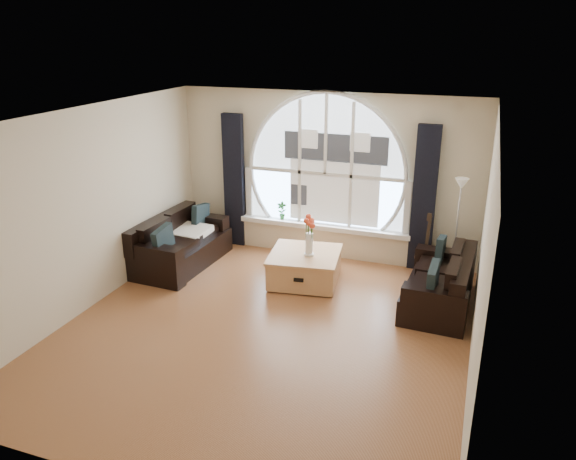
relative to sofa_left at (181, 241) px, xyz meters
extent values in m
cube|color=brown|center=(2.03, -1.49, -0.40)|extent=(5.00, 5.50, 0.01)
cube|color=silver|center=(2.03, -1.49, 2.30)|extent=(5.00, 5.50, 0.01)
cube|color=beige|center=(2.03, 1.26, 0.95)|extent=(5.00, 0.01, 2.70)
cube|color=beige|center=(2.03, -4.24, 0.95)|extent=(5.00, 0.01, 2.70)
cube|color=beige|center=(-0.47, -1.49, 0.95)|extent=(0.01, 5.50, 2.70)
cube|color=beige|center=(4.53, -1.49, 0.95)|extent=(0.01, 5.50, 2.70)
cube|color=silver|center=(4.23, -1.49, 1.95)|extent=(0.92, 5.50, 0.72)
cube|color=silver|center=(2.03, 1.23, 1.23)|extent=(2.60, 0.06, 2.15)
cube|color=white|center=(2.03, 1.16, 0.11)|extent=(2.90, 0.22, 0.08)
cube|color=white|center=(2.03, 1.20, 1.23)|extent=(2.76, 0.08, 2.15)
cube|color=silver|center=(2.18, 1.21, 1.10)|extent=(1.70, 0.02, 1.50)
cube|color=black|center=(0.43, 1.14, 0.75)|extent=(0.35, 0.12, 2.30)
cube|color=black|center=(3.63, 1.14, 0.75)|extent=(0.35, 0.12, 2.30)
cube|color=black|center=(0.00, 0.00, 0.00)|extent=(0.98, 1.82, 0.79)
cube|color=black|center=(4.04, -0.05, 0.00)|extent=(0.90, 1.67, 0.72)
cube|color=tan|center=(2.07, 0.05, -0.15)|extent=(1.16, 1.16, 0.50)
cube|color=silver|center=(0.07, 0.20, 0.10)|extent=(0.60, 0.60, 0.10)
cube|color=white|center=(2.15, 0.00, 0.45)|extent=(0.24, 0.24, 0.70)
cube|color=#B2B2B2|center=(4.17, 0.86, 0.40)|extent=(0.24, 0.24, 1.60)
cube|color=brown|center=(3.77, 0.86, 0.13)|extent=(0.40, 0.30, 1.06)
imported|color=#1E6023|center=(1.30, 1.16, 0.30)|extent=(0.18, 0.14, 0.31)
camera|label=1|loc=(4.41, -7.24, 3.25)|focal=34.62mm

